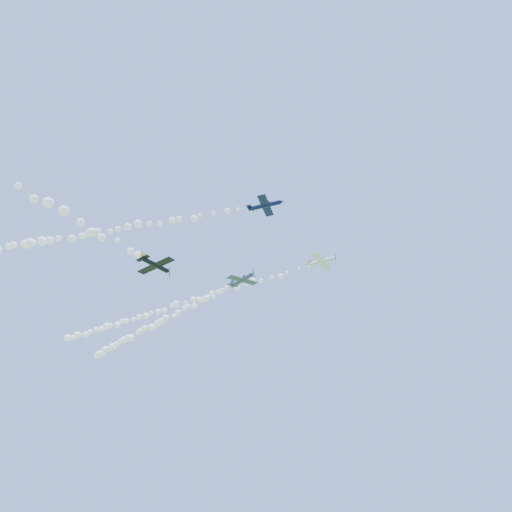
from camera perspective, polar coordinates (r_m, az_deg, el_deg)
The scene contains 7 objects.
plane_white at distance 94.15m, azimuth 8.72°, elevation -0.71°, with size 6.99×7.23×2.24m.
smoke_trail_white at distance 117.50m, azimuth -11.65°, elevation -6.84°, with size 86.24×3.58×2.96m, color white, non-canonical shape.
plane_navy at distance 79.14m, azimuth 1.27°, elevation 6.78°, with size 7.13×7.52×1.95m.
smoke_trail_navy at distance 93.39m, azimuth -21.93°, elevation 2.70°, with size 67.84×24.02×2.82m, color white, non-canonical shape.
plane_grey at distance 84.33m, azimuth -1.82°, elevation -3.18°, with size 6.91×7.29×1.85m.
smoke_trail_grey at distance 109.45m, azimuth -13.77°, elevation -9.14°, with size 61.15×17.22×3.13m, color white, non-canonical shape.
plane_black at distance 72.97m, azimuth -13.23°, elevation -1.19°, with size 7.19×6.96×1.85m.
Camera 1 is at (39.47, -67.85, 4.10)m, focal length 30.00 mm.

